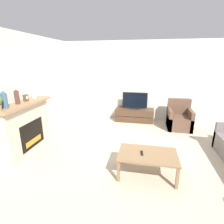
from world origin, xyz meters
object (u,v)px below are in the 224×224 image
object	(u,v)px
mantel_vase_centre_left	(17,97)
mantel_vase_right	(34,94)
remote	(142,153)
mantel_clock	(26,98)
tv	(135,101)
fireplace	(25,127)
tv_stand	(134,115)
armchair	(179,119)
coffee_table	(148,156)
mantel_vase_left	(4,100)

from	to	relation	value
mantel_vase_centre_left	mantel_vase_right	size ratio (longest dim) A/B	1.35
mantel_vase_centre_left	remote	size ratio (longest dim) A/B	2.04
mantel_clock	tv	distance (m)	3.39
mantel_vase_right	tv	xyz separation A→B (m)	(2.33, 2.09, -0.56)
mantel_vase_centre_left	mantel_clock	bearing A→B (deg)	89.84
mantel_clock	tv	xyz separation A→B (m)	(2.33, 2.40, -0.53)
fireplace	mantel_vase_right	world-z (taller)	mantel_vase_right
tv_stand	tv	bearing A→B (deg)	-90.00
armchair	coffee_table	xyz separation A→B (m)	(-0.97, -2.57, 0.09)
armchair	mantel_vase_centre_left	bearing A→B (deg)	-148.50
mantel_clock	tv_stand	size ratio (longest dim) A/B	0.11
mantel_vase_left	tv	world-z (taller)	mantel_vase_left
fireplace	mantel_vase_right	bearing A→B (deg)	87.91
mantel_vase_right	coffee_table	bearing A→B (deg)	-17.01
mantel_clock	remote	distance (m)	2.85
mantel_vase_centre_left	mantel_vase_right	world-z (taller)	mantel_vase_centre_left
mantel_vase_right	armchair	size ratio (longest dim) A/B	0.26
remote	mantel_clock	bearing A→B (deg)	162.59
armchair	mantel_vase_left	bearing A→B (deg)	-144.79
mantel_vase_right	tv_stand	bearing A→B (deg)	41.98
fireplace	remote	bearing A→B (deg)	-8.47
mantel_vase_left	mantel_clock	bearing A→B (deg)	89.93
tv_stand	coffee_table	distance (m)	2.99
mantel_clock	mantel_vase_centre_left	bearing A→B (deg)	-90.16
armchair	remote	xyz separation A→B (m)	(-1.07, -2.59, 0.15)
mantel_vase_centre_left	remote	xyz separation A→B (m)	(2.68, -0.29, -0.87)
fireplace	mantel_vase_left	bearing A→B (deg)	-87.91
fireplace	mantel_vase_centre_left	bearing A→B (deg)	-81.71
remote	mantel_vase_right	bearing A→B (deg)	156.42
mantel_vase_left	mantel_vase_centre_left	world-z (taller)	mantel_vase_left
fireplace	mantel_vase_left	size ratio (longest dim) A/B	4.60
fireplace	mantel_vase_left	xyz separation A→B (m)	(0.02, -0.46, 0.73)
remote	tv_stand	bearing A→B (deg)	91.08
mantel_clock	armchair	distance (m)	4.37
mantel_vase_left	tv_stand	size ratio (longest dim) A/B	0.26
tv	coffee_table	xyz separation A→B (m)	(0.46, -2.95, -0.33)
coffee_table	mantel_vase_right	bearing A→B (deg)	162.99
mantel_vase_right	tv_stand	size ratio (longest dim) A/B	0.18
mantel_vase_left	remote	world-z (taller)	mantel_vase_left
coffee_table	remote	size ratio (longest dim) A/B	6.98
coffee_table	remote	distance (m)	0.12
fireplace	coffee_table	distance (m)	2.84
mantel_clock	armchair	size ratio (longest dim) A/B	0.17
mantel_clock	tv_stand	distance (m)	3.50
mantel_clock	coffee_table	bearing A→B (deg)	-11.02
remote	mantel_vase_left	bearing A→B (deg)	175.67
mantel_vase_centre_left	mantel_vase_right	distance (m)	0.58
fireplace	armchair	distance (m)	4.37
coffee_table	tv	bearing A→B (deg)	98.81
fireplace	tv_stand	xyz separation A→B (m)	(2.35, 2.56, -0.37)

